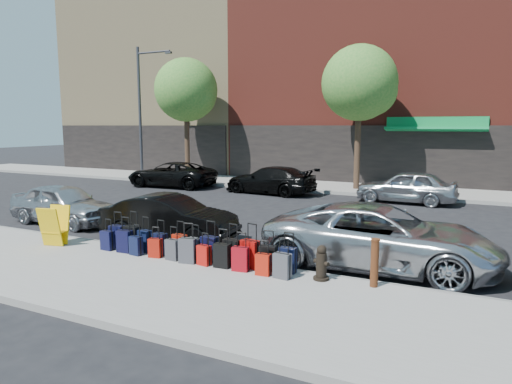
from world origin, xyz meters
The scene contains 41 objects.
ground centered at (0.00, 0.00, 0.00)m, with size 120.00×120.00×0.00m, color black.
sidewalk_near centered at (0.00, -6.50, 0.07)m, with size 60.00×4.00×0.15m, color gray.
sidewalk_far centered at (0.00, 10.00, 0.07)m, with size 60.00×4.00×0.15m, color gray.
curb_near centered at (0.00, -4.48, 0.07)m, with size 60.00×0.08×0.15m, color gray.
curb_far centered at (0.00, 7.98, 0.07)m, with size 60.00×0.08×0.15m, color gray.
building_left centered at (-16.00, 17.98, 7.98)m, with size 15.00×12.12×16.00m.
building_center centered at (0.00, 17.99, 9.98)m, with size 17.00×12.85×20.00m.
tree_left centered at (-9.86, 9.50, 5.41)m, with size 3.80×3.80×7.27m.
tree_center centered at (0.64, 9.50, 5.41)m, with size 3.80×3.80×7.27m.
streetlight centered at (-12.80, 8.80, 4.66)m, with size 2.59×0.18×8.00m.
suitcase_front_0 centered at (-2.48, -4.81, 0.45)m, with size 0.42×0.26×0.97m.
suitcase_front_1 centered at (-1.94, -4.82, 0.47)m, with size 0.45×0.29×1.03m.
suitcase_front_2 centered at (-1.54, -4.82, 0.44)m, with size 0.40×0.26×0.92m.
suitcase_front_3 centered at (-1.02, -4.84, 0.43)m, with size 0.37×0.22×0.88m.
suitcase_front_4 centered at (-0.48, -4.77, 0.43)m, with size 0.39×0.24×0.89m.
suitcase_front_5 centered at (0.01, -4.84, 0.42)m, with size 0.38×0.24×0.87m.
suitcase_front_6 centered at (0.44, -4.81, 0.46)m, with size 0.42×0.24×0.99m.
suitcase_front_7 centered at (1.02, -4.77, 0.45)m, with size 0.43×0.28×0.97m.
suitcase_front_8 centered at (1.53, -4.81, 0.47)m, with size 0.47×0.31×1.04m.
suitcase_front_9 centered at (1.98, -4.83, 0.44)m, with size 0.41×0.27×0.92m.
suitcase_front_10 centered at (2.43, -4.75, 0.44)m, with size 0.38×0.21×0.91m.
suitcase_back_0 centered at (-2.54, -5.10, 0.41)m, with size 0.35×0.21×0.82m.
suitcase_back_1 centered at (-1.98, -5.08, 0.44)m, with size 0.40×0.24×0.92m.
suitcase_back_2 centered at (-1.54, -5.15, 0.39)m, with size 0.35×0.22×0.78m.
suitcase_back_3 centered at (-0.97, -5.10, 0.39)m, with size 0.35×0.24×0.77m.
suitcase_back_4 centered at (-0.45, -5.09, 0.41)m, with size 0.36×0.22×0.82m.
suitcase_back_5 centered at (0.02, -5.13, 0.45)m, with size 0.43×0.29×0.96m.
suitcase_back_6 centered at (0.47, -5.11, 0.39)m, with size 0.35×0.23×0.77m.
suitcase_back_7 centered at (0.94, -5.08, 0.43)m, with size 0.39×0.24×0.90m.
suitcase_back_8 centered at (1.44, -5.12, 0.43)m, with size 0.39×0.26×0.88m.
suitcase_back_9 centered at (2.02, -5.17, 0.39)m, with size 0.33×0.20×0.77m.
suitcase_back_10 centered at (2.48, -5.17, 0.42)m, with size 0.39×0.26×0.88m.
fire_hydrant centered at (3.26, -4.89, 0.50)m, with size 0.38×0.34×0.76m.
bollard centered at (4.36, -4.83, 0.66)m, with size 0.18×0.18×1.00m.
display_rack centered at (-4.18, -5.37, 0.68)m, with size 0.73×0.78×1.07m.
car_near_0 centered at (-6.73, -2.81, 0.70)m, with size 1.65×4.11×1.40m, color #B1B3B8.
car_near_1 centered at (-2.05, -3.05, 0.67)m, with size 1.42×4.09×1.35m, color black.
car_near_2 centered at (4.13, -3.03, 0.76)m, with size 2.53×5.49×1.53m, color silver.
car_far_0 centered at (-9.23, 6.78, 0.70)m, with size 2.32×5.02×1.40m, color black.
car_far_1 centered at (-3.21, 6.84, 0.69)m, with size 1.93×4.74×1.37m, color black.
car_far_2 centered at (3.34, 6.93, 0.73)m, with size 1.72×4.29×1.46m, color #AEB0B5.
Camera 1 is at (6.10, -13.89, 3.41)m, focal length 32.00 mm.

